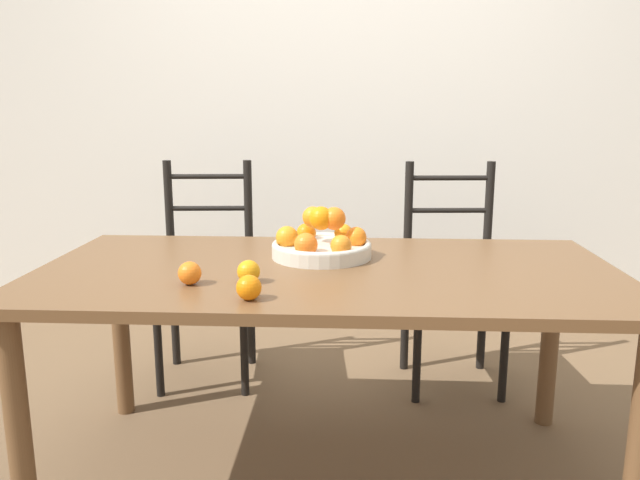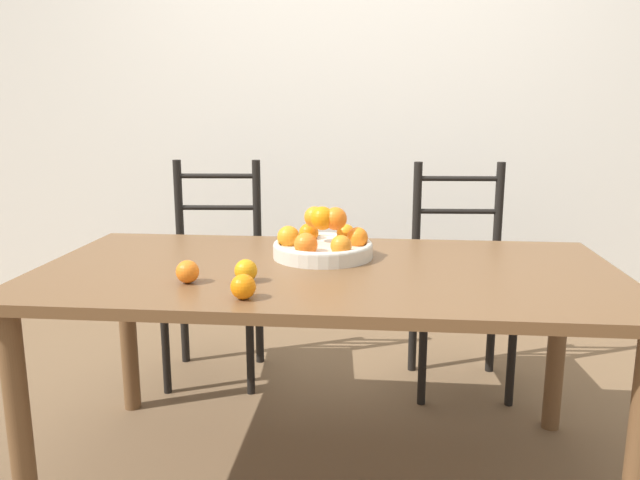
% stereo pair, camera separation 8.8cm
% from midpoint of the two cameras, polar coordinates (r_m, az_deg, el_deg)
% --- Properties ---
extents(ground_plane, '(12.00, 12.00, 0.00)m').
position_cam_midpoint_polar(ground_plane, '(2.37, 1.73, -20.41)').
color(ground_plane, brown).
extents(wall_back, '(8.00, 0.06, 2.60)m').
position_cam_midpoint_polar(wall_back, '(3.53, 3.60, 12.51)').
color(wall_back, silver).
rests_on(wall_back, ground_plane).
extents(dining_table, '(1.91, 0.97, 0.75)m').
position_cam_midpoint_polar(dining_table, '(2.09, 1.85, -4.78)').
color(dining_table, brown).
rests_on(dining_table, ground_plane).
extents(fruit_bowl, '(0.35, 0.35, 0.18)m').
position_cam_midpoint_polar(fruit_bowl, '(2.19, 1.41, -0.29)').
color(fruit_bowl, beige).
rests_on(fruit_bowl, dining_table).
extents(orange_loose_0, '(0.07, 0.07, 0.07)m').
position_cam_midpoint_polar(orange_loose_0, '(1.73, -5.60, -4.28)').
color(orange_loose_0, orange).
rests_on(orange_loose_0, dining_table).
extents(orange_loose_1, '(0.07, 0.07, 0.07)m').
position_cam_midpoint_polar(orange_loose_1, '(1.91, -10.73, -2.87)').
color(orange_loose_1, orange).
rests_on(orange_loose_1, dining_table).
extents(orange_loose_2, '(0.07, 0.07, 0.07)m').
position_cam_midpoint_polar(orange_loose_2, '(1.90, -5.48, -2.82)').
color(orange_loose_2, orange).
rests_on(orange_loose_2, dining_table).
extents(chair_left, '(0.45, 0.43, 1.02)m').
position_cam_midpoint_polar(chair_left, '(2.99, -8.76, -3.26)').
color(chair_left, black).
rests_on(chair_left, ground_plane).
extents(chair_right, '(0.45, 0.43, 1.02)m').
position_cam_midpoint_polar(chair_right, '(2.93, 13.53, -3.79)').
color(chair_right, black).
rests_on(chair_right, ground_plane).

